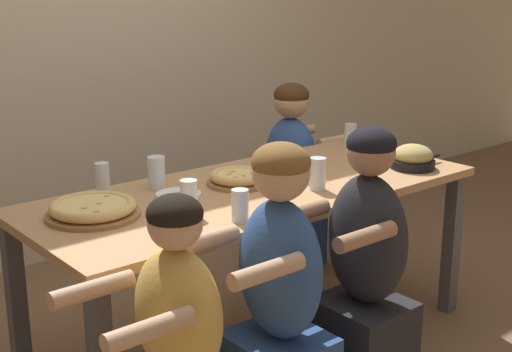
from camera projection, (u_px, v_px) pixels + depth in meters
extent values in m
plane|color=brown|center=(256.00, 342.00, 3.47)|extent=(18.00, 18.00, 0.00)
cube|color=tan|center=(256.00, 191.00, 3.26)|extent=(2.14, 0.88, 0.04)
cube|color=#4C4C51|center=(451.00, 244.00, 3.70)|extent=(0.07, 0.07, 0.75)
cube|color=#4C4C51|center=(17.00, 303.00, 3.03)|extent=(0.07, 0.07, 0.75)
cube|color=#4C4C51|center=(345.00, 209.00, 4.27)|extent=(0.07, 0.07, 0.75)
cylinder|color=#996B42|center=(93.00, 214.00, 2.84)|extent=(0.38, 0.38, 0.02)
torus|color=#DBB26B|center=(93.00, 206.00, 2.83)|extent=(0.34, 0.34, 0.04)
cylinder|color=#E5C675|center=(93.00, 208.00, 2.83)|extent=(0.29, 0.29, 0.04)
cylinder|color=#E5C166|center=(85.00, 207.00, 2.77)|extent=(0.02, 0.02, 0.01)
cylinder|color=#E5C166|center=(96.00, 211.00, 2.73)|extent=(0.02, 0.02, 0.01)
cylinder|color=#E5C166|center=(99.00, 203.00, 2.83)|extent=(0.02, 0.02, 0.01)
cylinder|color=#E5C166|center=(107.00, 195.00, 2.93)|extent=(0.02, 0.02, 0.01)
cylinder|color=#996B42|center=(238.00, 183.00, 3.28)|extent=(0.28, 0.28, 0.02)
torus|color=#DBB26B|center=(238.00, 176.00, 3.27)|extent=(0.26, 0.26, 0.04)
cylinder|color=#E5C675|center=(238.00, 177.00, 3.27)|extent=(0.21, 0.21, 0.04)
cylinder|color=#E5C166|center=(233.00, 171.00, 3.29)|extent=(0.02, 0.02, 0.01)
cylinder|color=#E5C166|center=(252.00, 173.00, 3.26)|extent=(0.02, 0.02, 0.01)
cylinder|color=#E5C166|center=(244.00, 175.00, 3.23)|extent=(0.02, 0.02, 0.01)
cylinder|color=#E5C166|center=(229.00, 174.00, 3.25)|extent=(0.02, 0.02, 0.01)
cylinder|color=#E5C166|center=(236.00, 177.00, 3.20)|extent=(0.02, 0.02, 0.01)
cylinder|color=#E5C166|center=(253.00, 171.00, 3.30)|extent=(0.02, 0.02, 0.01)
cylinder|color=#E5C166|center=(229.00, 172.00, 3.28)|extent=(0.02, 0.02, 0.01)
cylinder|color=black|center=(413.00, 164.00, 3.56)|extent=(0.22, 0.22, 0.04)
cylinder|color=black|center=(433.00, 157.00, 3.66)|extent=(0.10, 0.02, 0.02)
ellipsoid|color=tan|center=(413.00, 155.00, 3.55)|extent=(0.20, 0.20, 0.11)
cylinder|color=white|center=(302.00, 170.00, 3.52)|extent=(0.18, 0.18, 0.01)
cube|color=#B7B7BC|center=(302.00, 168.00, 3.52)|extent=(0.13, 0.05, 0.01)
cylinder|color=white|center=(178.00, 194.00, 3.11)|extent=(0.20, 0.20, 0.01)
cube|color=#B7B7BC|center=(178.00, 192.00, 3.11)|extent=(0.14, 0.04, 0.01)
cylinder|color=silver|center=(361.00, 144.00, 3.87)|extent=(0.07, 0.07, 0.10)
cylinder|color=#1EA8DB|center=(360.00, 147.00, 3.87)|extent=(0.06, 0.06, 0.07)
cylinder|color=black|center=(363.00, 142.00, 3.87)|extent=(0.00, 0.01, 0.12)
cylinder|color=silver|center=(240.00, 205.00, 2.77)|extent=(0.07, 0.07, 0.13)
cylinder|color=silver|center=(240.00, 212.00, 2.78)|extent=(0.06, 0.06, 0.07)
cylinder|color=silver|center=(177.00, 213.00, 2.70)|extent=(0.07, 0.07, 0.12)
cylinder|color=black|center=(177.00, 218.00, 2.71)|extent=(0.06, 0.06, 0.07)
cylinder|color=silver|center=(189.00, 198.00, 2.84)|extent=(0.07, 0.07, 0.15)
cylinder|color=silver|center=(366.00, 166.00, 3.32)|extent=(0.07, 0.07, 0.15)
cylinder|color=silver|center=(102.00, 178.00, 3.14)|extent=(0.06, 0.06, 0.14)
cylinder|color=black|center=(103.00, 185.00, 3.15)|extent=(0.06, 0.06, 0.07)
cylinder|color=silver|center=(350.00, 135.00, 4.05)|extent=(0.07, 0.07, 0.12)
cylinder|color=black|center=(350.00, 138.00, 4.05)|extent=(0.06, 0.06, 0.09)
cylinder|color=silver|center=(156.00, 173.00, 3.21)|extent=(0.08, 0.08, 0.15)
cylinder|color=black|center=(157.00, 178.00, 3.21)|extent=(0.07, 0.07, 0.10)
cylinder|color=silver|center=(318.00, 174.00, 3.19)|extent=(0.07, 0.07, 0.15)
cylinder|color=black|center=(318.00, 180.00, 3.19)|extent=(0.06, 0.06, 0.09)
cube|color=#2D5193|center=(290.00, 227.00, 4.40)|extent=(0.32, 0.34, 0.46)
ellipsoid|color=#2D5193|center=(291.00, 155.00, 4.27)|extent=(0.24, 0.36, 0.46)
sphere|color=tan|center=(291.00, 101.00, 4.19)|extent=(0.21, 0.21, 0.21)
ellipsoid|color=#422814|center=(291.00, 95.00, 4.18)|extent=(0.21, 0.21, 0.14)
cylinder|color=tan|center=(297.00, 132.00, 4.50)|extent=(0.28, 0.06, 0.06)
cylinder|color=tan|center=(336.00, 141.00, 4.25)|extent=(0.28, 0.06, 0.06)
ellipsoid|color=#2D5193|center=(280.00, 269.00, 2.52)|extent=(0.24, 0.36, 0.52)
sphere|color=tan|center=(281.00, 173.00, 2.42)|extent=(0.20, 0.20, 0.20)
ellipsoid|color=brown|center=(281.00, 163.00, 2.41)|extent=(0.21, 0.21, 0.14)
cylinder|color=tan|center=(267.00, 271.00, 2.24)|extent=(0.28, 0.06, 0.06)
cylinder|color=tan|center=(204.00, 241.00, 2.49)|extent=(0.28, 0.06, 0.06)
cube|color=#232328|center=(362.00, 351.00, 2.93)|extent=(0.32, 0.34, 0.46)
ellipsoid|color=#232328|center=(367.00, 239.00, 2.80)|extent=(0.24, 0.36, 0.53)
sphere|color=#9E7051|center=(371.00, 152.00, 2.70)|extent=(0.19, 0.19, 0.19)
ellipsoid|color=black|center=(371.00, 143.00, 2.69)|extent=(0.19, 0.19, 0.13)
cylinder|color=#9E7051|center=(366.00, 237.00, 2.51)|extent=(0.28, 0.06, 0.06)
cylinder|color=#9E7051|center=(300.00, 213.00, 2.77)|extent=(0.28, 0.06, 0.06)
ellipsoid|color=gold|center=(178.00, 314.00, 2.26)|extent=(0.24, 0.36, 0.45)
sphere|color=tan|center=(175.00, 223.00, 2.18)|extent=(0.17, 0.17, 0.17)
ellipsoid|color=black|center=(175.00, 214.00, 2.17)|extent=(0.18, 0.18, 0.12)
cylinder|color=tan|center=(149.00, 329.00, 1.98)|extent=(0.28, 0.06, 0.06)
cylinder|color=tan|center=(92.00, 290.00, 2.24)|extent=(0.28, 0.06, 0.06)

